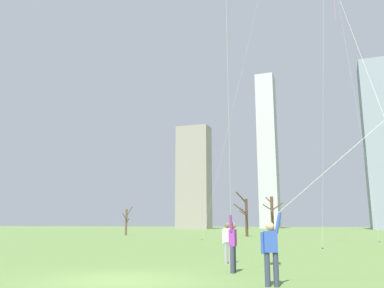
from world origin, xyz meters
The scene contains 10 objects.
ground_plane centered at (0.00, 0.00, 0.00)m, with size 400.00×400.00×0.00m, color #5B7A3D.
kite_flyer_midfield_left_orange centered at (2.77, 2.13, 2.48)m, with size 1.30×4.69×11.07m.
kite_flyer_far_back_white centered at (6.47, 0.44, 2.88)m, with size 17.69×1.40×16.36m.
bystander_watching_nearby centered at (1.69, 5.62, 0.90)m, with size 0.38×0.40×1.62m.
distant_kite_drifting_left_purple centered at (-1.04, 28.43, 23.25)m, with size 6.73×2.02×26.54m.
bare_tree_far_right_edge centered at (-4.99, 39.44, 2.66)m, with size 1.79×2.49×5.57m.
bare_tree_right_of_center centered at (-2.32, 44.00, 2.88)m, with size 2.53×3.01×5.21m.
bare_tree_left_of_center centered at (-21.64, 38.72, 1.89)m, with size 1.40×2.12×3.92m.
skyline_mid_tower_right centered at (-15.33, 124.99, 26.85)m, with size 6.24×6.79×53.69m.
skyline_wide_slab centered at (-35.84, 105.88, 16.08)m, with size 10.24×5.82×32.17m.
Camera 1 is at (5.94, -10.29, 1.58)m, focal length 36.79 mm.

